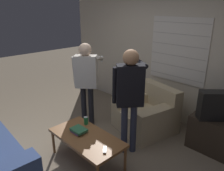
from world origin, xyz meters
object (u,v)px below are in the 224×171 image
object	(u,v)px
armchair_beige	(147,113)
coffee_table	(87,139)
tv	(223,105)
book_stack	(78,130)
spare_remote	(105,150)
person_right_standing	(130,90)
person_left_standing	(86,75)
soda_can	(86,121)

from	to	relation	value
armchair_beige	coffee_table	distance (m)	1.39
tv	book_stack	distance (m)	2.19
coffee_table	spare_remote	bearing A→B (deg)	-4.69
person_right_standing	person_left_standing	bearing A→B (deg)	126.51
tv	person_right_standing	world-z (taller)	person_right_standing
tv	book_stack	size ratio (longest dim) A/B	2.79
armchair_beige	soda_can	world-z (taller)	armchair_beige
person_left_standing	person_right_standing	distance (m)	1.10
soda_can	spare_remote	distance (m)	0.75
person_right_standing	spare_remote	distance (m)	0.91
armchair_beige	spare_remote	world-z (taller)	armchair_beige
tv	spare_remote	world-z (taller)	tv
armchair_beige	soda_can	size ratio (longest dim) A/B	8.78
coffee_table	person_left_standing	bearing A→B (deg)	141.02
book_stack	spare_remote	size ratio (longest dim) A/B	1.95
person_left_standing	spare_remote	xyz separation A→B (m)	(1.28, -0.73, -0.56)
tv	spare_remote	distance (m)	1.90
person_right_standing	soda_can	xyz separation A→B (m)	(-0.52, -0.42, -0.55)
armchair_beige	person_right_standing	bearing A→B (deg)	118.71
armchair_beige	person_right_standing	world-z (taller)	person_right_standing
tv	spare_remote	size ratio (longest dim) A/B	5.43
coffee_table	book_stack	world-z (taller)	book_stack
person_left_standing	soda_can	xyz separation A→B (m)	(0.58, -0.48, -0.51)
spare_remote	armchair_beige	bearing A→B (deg)	61.04
armchair_beige	person_left_standing	xyz separation A→B (m)	(-0.89, -0.69, 0.70)
person_left_standing	book_stack	bearing A→B (deg)	-86.59
person_right_standing	soda_can	distance (m)	0.87
tv	soda_can	world-z (taller)	tv
soda_can	person_left_standing	bearing A→B (deg)	140.11
person_left_standing	book_stack	world-z (taller)	person_left_standing
soda_can	tv	bearing A→B (deg)	44.04
person_left_standing	book_stack	distance (m)	1.13
coffee_table	soda_can	distance (m)	0.36
coffee_table	person_left_standing	size ratio (longest dim) A/B	0.72
person_right_standing	coffee_table	bearing A→B (deg)	-161.76
coffee_table	person_right_standing	bearing A→B (deg)	68.45
armchair_beige	spare_remote	bearing A→B (deg)	118.37
person_right_standing	book_stack	world-z (taller)	person_right_standing
person_right_standing	book_stack	size ratio (longest dim) A/B	6.94
person_left_standing	person_right_standing	bearing A→B (deg)	-43.99
armchair_beige	coffee_table	size ratio (longest dim) A/B	0.97
coffee_table	book_stack	bearing A→B (deg)	-174.09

